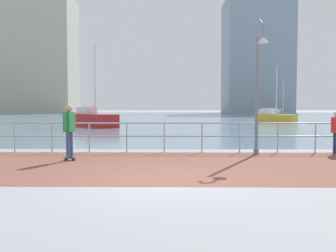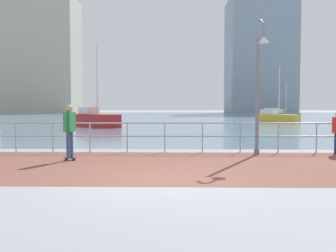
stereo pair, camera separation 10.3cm
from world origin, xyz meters
The scene contains 12 objects.
ground centered at (0.00, 40.00, 0.00)m, with size 220.00×220.00×0.00m, color gray.
brick_paving centered at (0.00, 2.41, 0.00)m, with size 28.00×5.89×0.01m, color brown.
harbor_water centered at (0.00, 50.35, 0.00)m, with size 180.00×88.00×0.00m, color slate.
waterfront_railing centered at (0.00, 5.35, 0.77)m, with size 25.25×0.06×1.12m.
lamppost centered at (3.30, 4.58, 2.62)m, with size 0.36×0.81×4.74m.
skateboarder centered at (-2.94, 3.24, 1.06)m, with size 0.41×0.55×1.76m.
bystander centered at (6.21, 5.00, 0.89)m, with size 0.27×0.56×1.53m.
sailboat_navy centered at (-6.26, 22.34, 0.66)m, with size 4.45×4.72×6.96m.
sailboat_yellow centered at (15.12, 41.60, 0.48)m, with size 3.60×1.21×5.01m.
sailboat_ivory centered at (10.88, 29.76, 0.56)m, with size 3.71×3.99×5.86m.
tower_beige centered at (-33.04, 83.87, 14.32)m, with size 17.14×11.27×30.31m.
tower_glass centered at (21.34, 85.43, 14.45)m, with size 15.56×15.51×30.56m.
Camera 1 is at (0.32, -8.24, 1.72)m, focal length 39.24 mm.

